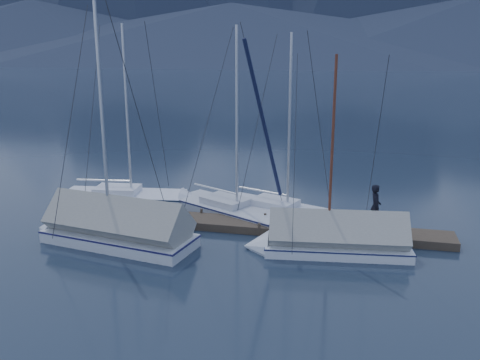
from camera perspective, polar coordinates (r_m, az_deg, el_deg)
name	(u,v)px	position (r m, az deg, el deg)	size (l,w,h in m)	color
ground	(229,244)	(20.77, -1.26, -7.24)	(1000.00, 1000.00, 0.00)	black
dock	(240,226)	(22.55, 0.00, -5.15)	(18.00, 1.50, 0.54)	#382D23
mooring_posts	(229,220)	(22.58, -1.24, -4.48)	(15.12, 1.52, 0.35)	#382D23
sailboat_open_left	(141,199)	(26.77, -11.01, -2.08)	(7.58, 3.25, 9.77)	white
sailboat_open_mid	(245,215)	(23.79, 0.58, -3.94)	(7.36, 5.18, 9.59)	silver
sailboat_open_right	(297,215)	(23.89, 6.36, -3.96)	(7.23, 4.31, 9.24)	silver
sailboat_covered_near	(324,242)	(20.18, 9.46, -6.84)	(6.62, 2.90, 8.36)	white
sailboat_covered_far	(107,231)	(21.52, -14.71, -5.51)	(7.64, 3.53, 10.35)	silver
person	(375,206)	(22.10, 14.95, -2.87)	(0.69, 0.45, 1.88)	black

